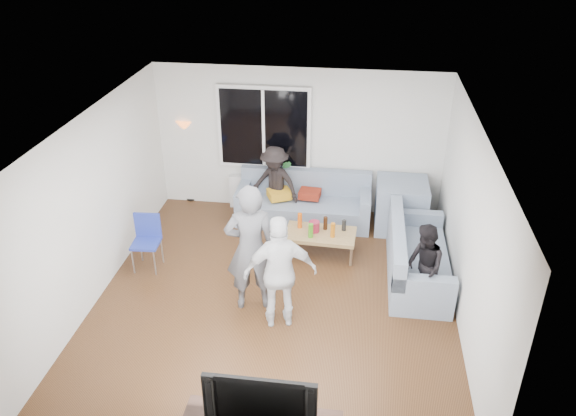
# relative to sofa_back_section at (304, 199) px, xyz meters

# --- Properties ---
(floor) EXTENTS (5.00, 5.50, 0.04)m
(floor) POSITION_rel_sofa_back_section_xyz_m (-0.15, -2.27, -0.45)
(floor) COLOR #56351C
(floor) RESTS_ON ground
(ceiling) EXTENTS (5.00, 5.50, 0.04)m
(ceiling) POSITION_rel_sofa_back_section_xyz_m (-0.15, -2.27, 2.20)
(ceiling) COLOR white
(ceiling) RESTS_ON ground
(wall_back) EXTENTS (5.00, 0.04, 2.60)m
(wall_back) POSITION_rel_sofa_back_section_xyz_m (-0.15, 0.50, 0.88)
(wall_back) COLOR silver
(wall_back) RESTS_ON ground
(wall_front) EXTENTS (5.00, 0.04, 2.60)m
(wall_front) POSITION_rel_sofa_back_section_xyz_m (-0.15, -5.04, 0.88)
(wall_front) COLOR silver
(wall_front) RESTS_ON ground
(wall_left) EXTENTS (0.04, 5.50, 2.60)m
(wall_left) POSITION_rel_sofa_back_section_xyz_m (-2.67, -2.27, 0.88)
(wall_left) COLOR silver
(wall_left) RESTS_ON ground
(wall_right) EXTENTS (0.04, 5.50, 2.60)m
(wall_right) POSITION_rel_sofa_back_section_xyz_m (2.37, -2.27, 0.88)
(wall_right) COLOR silver
(wall_right) RESTS_ON ground
(window_frame) EXTENTS (1.62, 0.06, 1.47)m
(window_frame) POSITION_rel_sofa_back_section_xyz_m (-0.75, 0.42, 1.12)
(window_frame) COLOR white
(window_frame) RESTS_ON wall_back
(window_glass) EXTENTS (1.50, 0.02, 1.35)m
(window_glass) POSITION_rel_sofa_back_section_xyz_m (-0.75, 0.38, 1.12)
(window_glass) COLOR black
(window_glass) RESTS_ON window_frame
(window_mullion) EXTENTS (0.05, 0.03, 1.35)m
(window_mullion) POSITION_rel_sofa_back_section_xyz_m (-0.75, 0.37, 1.12)
(window_mullion) COLOR white
(window_mullion) RESTS_ON window_frame
(radiator) EXTENTS (1.30, 0.12, 0.62)m
(radiator) POSITION_rel_sofa_back_section_xyz_m (-0.75, 0.38, -0.11)
(radiator) COLOR silver
(radiator) RESTS_ON floor
(potted_plant) EXTENTS (0.22, 0.19, 0.37)m
(potted_plant) POSITION_rel_sofa_back_section_xyz_m (-0.37, 0.35, 0.38)
(potted_plant) COLOR #2D7233
(potted_plant) RESTS_ON radiator
(vase) EXTENTS (0.17, 0.17, 0.16)m
(vase) POSITION_rel_sofa_back_section_xyz_m (-0.88, 0.35, 0.28)
(vase) COLOR white
(vase) RESTS_ON radiator
(sofa_back_section) EXTENTS (2.30, 0.85, 0.85)m
(sofa_back_section) POSITION_rel_sofa_back_section_xyz_m (0.00, 0.00, 0.00)
(sofa_back_section) COLOR gray
(sofa_back_section) RESTS_ON floor
(sofa_right_section) EXTENTS (2.00, 0.85, 0.85)m
(sofa_right_section) POSITION_rel_sofa_back_section_xyz_m (1.87, -1.46, 0.00)
(sofa_right_section) COLOR gray
(sofa_right_section) RESTS_ON floor
(sofa_corner) EXTENTS (0.85, 0.85, 0.85)m
(sofa_corner) POSITION_rel_sofa_back_section_xyz_m (1.66, 0.00, 0.00)
(sofa_corner) COLOR gray
(sofa_corner) RESTS_ON floor
(cushion_yellow) EXTENTS (0.48, 0.45, 0.14)m
(cushion_yellow) POSITION_rel_sofa_back_section_xyz_m (-0.42, -0.02, 0.09)
(cushion_yellow) COLOR gold
(cushion_yellow) RESTS_ON sofa_back_section
(cushion_red) EXTENTS (0.39, 0.33, 0.13)m
(cushion_red) POSITION_rel_sofa_back_section_xyz_m (0.10, 0.06, 0.09)
(cushion_red) COLOR maroon
(cushion_red) RESTS_ON sofa_back_section
(coffee_table) EXTENTS (1.13, 0.65, 0.40)m
(coffee_table) POSITION_rel_sofa_back_section_xyz_m (0.38, -1.04, -0.22)
(coffee_table) COLOR #AB8553
(coffee_table) RESTS_ON floor
(pitcher) EXTENTS (0.17, 0.17, 0.17)m
(pitcher) POSITION_rel_sofa_back_section_xyz_m (0.27, -1.00, 0.06)
(pitcher) COLOR maroon
(pitcher) RESTS_ON coffee_table
(side_chair) EXTENTS (0.42, 0.42, 0.86)m
(side_chair) POSITION_rel_sofa_back_section_xyz_m (-2.20, -1.77, 0.01)
(side_chair) COLOR #223295
(side_chair) RESTS_ON floor
(floor_lamp) EXTENTS (0.32, 0.32, 1.56)m
(floor_lamp) POSITION_rel_sofa_back_section_xyz_m (-2.20, 0.55, 0.36)
(floor_lamp) COLOR orange
(floor_lamp) RESTS_ON floor
(player_left) EXTENTS (0.76, 0.59, 1.86)m
(player_left) POSITION_rel_sofa_back_section_xyz_m (-0.45, -2.45, 0.50)
(player_left) COLOR #4C4D52
(player_left) RESTS_ON floor
(player_right) EXTENTS (1.01, 0.61, 1.61)m
(player_right) POSITION_rel_sofa_back_section_xyz_m (-0.00, -2.77, 0.38)
(player_right) COLOR silver
(player_right) RESTS_ON floor
(spectator_right) EXTENTS (0.61, 0.70, 1.24)m
(spectator_right) POSITION_rel_sofa_back_section_xyz_m (1.87, -2.10, 0.19)
(spectator_right) COLOR black
(spectator_right) RESTS_ON floor
(spectator_back) EXTENTS (1.00, 0.76, 1.36)m
(spectator_back) POSITION_rel_sofa_back_section_xyz_m (-0.51, 0.03, 0.25)
(spectator_back) COLOR black
(spectator_back) RESTS_ON floor
(television) EXTENTS (1.11, 0.14, 0.64)m
(television) POSITION_rel_sofa_back_section_xyz_m (0.11, -4.77, 0.33)
(television) COLOR black
(television) RESTS_ON tv_console
(bottle_d) EXTENTS (0.07, 0.07, 0.24)m
(bottle_d) POSITION_rel_sofa_back_section_xyz_m (0.57, -1.13, 0.09)
(bottle_d) COLOR #C46811
(bottle_d) RESTS_ON coffee_table
(bottle_a) EXTENTS (0.07, 0.07, 0.25)m
(bottle_a) POSITION_rel_sofa_back_section_xyz_m (0.04, -0.92, 0.10)
(bottle_a) COLOR #EF5D0E
(bottle_a) RESTS_ON coffee_table
(bottle_b) EXTENTS (0.08, 0.08, 0.23)m
(bottle_b) POSITION_rel_sofa_back_section_xyz_m (0.24, -1.19, 0.09)
(bottle_b) COLOR #40991B
(bottle_b) RESTS_ON coffee_table
(bottle_e) EXTENTS (0.07, 0.07, 0.18)m
(bottle_e) POSITION_rel_sofa_back_section_xyz_m (0.74, -0.91, 0.07)
(bottle_e) COLOR black
(bottle_e) RESTS_ON coffee_table
(bottle_c) EXTENTS (0.07, 0.07, 0.22)m
(bottle_c) POSITION_rel_sofa_back_section_xyz_m (0.44, -0.92, 0.08)
(bottle_c) COLOR black
(bottle_c) RESTS_ON coffee_table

